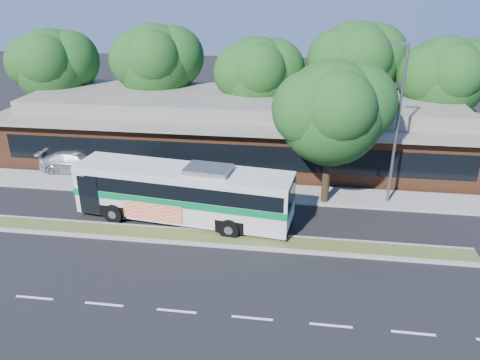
{
  "coord_description": "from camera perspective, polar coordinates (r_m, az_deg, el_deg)",
  "views": [
    {
      "loc": [
        4.54,
        -19.34,
        12.06
      ],
      "look_at": [
        1.31,
        3.66,
        2.0
      ],
      "focal_mm": 35.0,
      "sensor_mm": 36.0,
      "label": 1
    }
  ],
  "objects": [
    {
      "name": "sidewalk_tree",
      "position": [
        26.01,
        11.98,
        8.3
      ],
      "size": [
        6.35,
        5.7,
        8.21
      ],
      "color": "black",
      "rests_on": "ground"
    },
    {
      "name": "sidewalk",
      "position": [
        28.76,
        -1.83,
        -1.25
      ],
      "size": [
        44.0,
        2.6,
        0.12
      ],
      "primitive_type": "cube",
      "color": "gray",
      "rests_on": "ground"
    },
    {
      "name": "sedan",
      "position": [
        33.09,
        -19.03,
        2.12
      ],
      "size": [
        5.3,
        2.27,
        1.52
      ],
      "primitive_type": "imported",
      "rotation": [
        0.0,
        0.0,
        1.54
      ],
      "color": "silver",
      "rests_on": "ground"
    },
    {
      "name": "tree_bg_a",
      "position": [
        39.91,
        -21.32,
        12.95
      ],
      "size": [
        6.47,
        5.8,
        8.63
      ],
      "color": "black",
      "rests_on": "ground"
    },
    {
      "name": "ground",
      "position": [
        23.24,
        -4.5,
        -7.92
      ],
      "size": [
        120.0,
        120.0,
        0.0
      ],
      "primitive_type": "plane",
      "color": "black",
      "rests_on": "ground"
    },
    {
      "name": "transit_bus",
      "position": [
        24.77,
        -6.84,
        -1.2
      ],
      "size": [
        11.79,
        3.92,
        3.25
      ],
      "rotation": [
        0.0,
        0.0,
        -0.12
      ],
      "color": "beige",
      "rests_on": "ground"
    },
    {
      "name": "lamp_post",
      "position": [
        26.81,
        18.62,
        6.7
      ],
      "size": [
        0.93,
        0.18,
        9.07
      ],
      "color": "slate",
      "rests_on": "ground"
    },
    {
      "name": "tree_bg_d",
      "position": [
        36.15,
        14.52,
        13.72
      ],
      "size": [
        6.91,
        6.2,
        9.37
      ],
      "color": "black",
      "rests_on": "ground"
    },
    {
      "name": "tree_bg_c",
      "position": [
        35.22,
        2.82,
        12.81
      ],
      "size": [
        6.24,
        5.6,
        8.26
      ],
      "color": "black",
      "rests_on": "ground"
    },
    {
      "name": "tree_bg_b",
      "position": [
        37.65,
        -9.56,
        14.07
      ],
      "size": [
        6.69,
        6.0,
        9.0
      ],
      "color": "black",
      "rests_on": "ground"
    },
    {
      "name": "median_strip",
      "position": [
        23.7,
        -4.2,
        -7.02
      ],
      "size": [
        26.0,
        1.1,
        0.15
      ],
      "primitive_type": "cube",
      "color": "#425725",
      "rests_on": "ground"
    },
    {
      "name": "tree_bg_e",
      "position": [
        36.42,
        24.1,
        11.45
      ],
      "size": [
        6.47,
        5.8,
        8.5
      ],
      "color": "black",
      "rests_on": "ground"
    },
    {
      "name": "plaza_building",
      "position": [
        34.12,
        -0.0,
        6.5
      ],
      "size": [
        33.2,
        11.2,
        4.45
      ],
      "color": "brown",
      "rests_on": "ground"
    }
  ]
}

